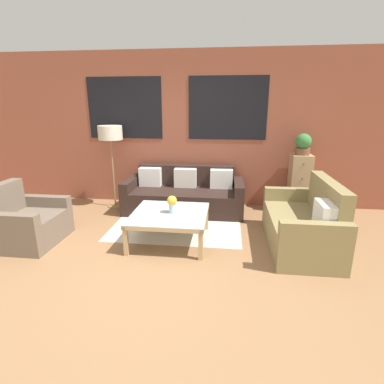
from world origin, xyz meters
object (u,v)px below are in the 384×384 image
(flower_vase, at_px, (172,203))
(drawer_cabinet, at_px, (299,183))
(armchair_corner, at_px, (27,223))
(couch_dark, at_px, (184,195))
(settee_vintage, at_px, (304,225))
(coffee_table, at_px, (170,217))
(potted_plant, at_px, (303,144))
(floor_lamp, at_px, (110,136))

(flower_vase, bearing_deg, drawer_cabinet, 37.07)
(armchair_corner, distance_m, drawer_cabinet, 4.41)
(couch_dark, bearing_deg, settee_vintage, -34.81)
(armchair_corner, xyz_separation_m, coffee_table, (1.97, 0.25, 0.09))
(potted_plant, height_order, flower_vase, potted_plant)
(couch_dark, height_order, drawer_cabinet, drawer_cabinet)
(coffee_table, bearing_deg, armchair_corner, -172.65)
(settee_vintage, bearing_deg, armchair_corner, -175.23)
(settee_vintage, relative_size, drawer_cabinet, 1.53)
(drawer_cabinet, relative_size, flower_vase, 4.21)
(settee_vintage, height_order, floor_lamp, floor_lamp)
(armchair_corner, distance_m, flower_vase, 2.04)
(flower_vase, bearing_deg, settee_vintage, 1.67)
(armchair_corner, bearing_deg, couch_dark, 38.38)
(settee_vintage, xyz_separation_m, floor_lamp, (-3.13, 1.30, 1.01))
(flower_vase, bearing_deg, floor_lamp, 134.91)
(settee_vintage, bearing_deg, drawer_cabinet, 80.98)
(drawer_cabinet, height_order, flower_vase, drawer_cabinet)
(armchair_corner, bearing_deg, settee_vintage, 4.77)
(coffee_table, height_order, drawer_cabinet, drawer_cabinet)
(couch_dark, relative_size, armchair_corner, 2.29)
(couch_dark, xyz_separation_m, flower_vase, (0.02, -1.31, 0.28))
(settee_vintage, height_order, armchair_corner, settee_vintage)
(couch_dark, height_order, armchair_corner, armchair_corner)
(floor_lamp, bearing_deg, armchair_corner, -112.03)
(floor_lamp, height_order, drawer_cabinet, floor_lamp)
(settee_vintage, xyz_separation_m, coffee_table, (-1.82, -0.06, 0.06))
(drawer_cabinet, height_order, potted_plant, potted_plant)
(armchair_corner, height_order, drawer_cabinet, drawer_cabinet)
(settee_vintage, bearing_deg, floor_lamp, 157.45)
(couch_dark, relative_size, settee_vintage, 1.34)
(armchair_corner, relative_size, flower_vase, 3.75)
(floor_lamp, distance_m, drawer_cabinet, 3.47)
(coffee_table, bearing_deg, settee_vintage, 1.96)
(potted_plant, bearing_deg, flower_vase, -142.93)
(coffee_table, bearing_deg, floor_lamp, 133.96)
(settee_vintage, relative_size, floor_lamp, 1.04)
(couch_dark, relative_size, coffee_table, 2.04)
(settee_vintage, bearing_deg, flower_vase, -178.33)
(potted_plant, bearing_deg, floor_lamp, -177.08)
(settee_vintage, relative_size, potted_plant, 4.32)
(floor_lamp, bearing_deg, drawer_cabinet, 2.92)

